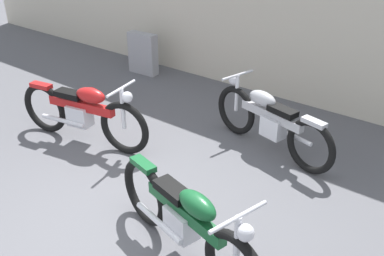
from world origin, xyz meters
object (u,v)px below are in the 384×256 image
at_px(motorcycle_silver, 270,121).
at_px(motorcycle_red, 83,112).
at_px(stone_marker, 143,53).
at_px(helmet, 91,96).
at_px(motorcycle_green, 186,221).

bearing_deg(motorcycle_silver, motorcycle_red, 46.46).
xyz_separation_m(motorcycle_silver, motorcycle_red, (-2.21, -1.42, 0.02)).
relative_size(stone_marker, motorcycle_red, 0.38).
bearing_deg(helmet, motorcycle_red, -43.59).
relative_size(motorcycle_silver, motorcycle_red, 0.95).
xyz_separation_m(motorcycle_silver, motorcycle_green, (0.41, -2.36, 0.01)).
height_order(stone_marker, motorcycle_green, motorcycle_green).
bearing_deg(motorcycle_red, helmet, 125.36).
height_order(stone_marker, motorcycle_silver, motorcycle_silver).
bearing_deg(motorcycle_green, motorcycle_red, 174.20).
bearing_deg(helmet, stone_marker, 101.00).
relative_size(stone_marker, motorcycle_silver, 0.40).
bearing_deg(stone_marker, motorcycle_green, -42.04).
distance_m(helmet, motorcycle_red, 1.41).
bearing_deg(motorcycle_red, motorcycle_green, -30.79).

